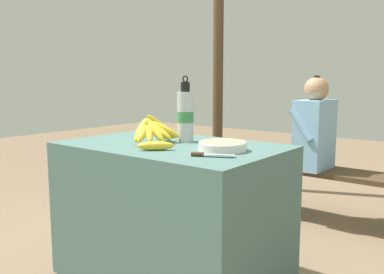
# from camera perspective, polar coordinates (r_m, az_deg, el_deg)

# --- Properties ---
(market_counter) EXTENTS (1.13, 0.73, 0.73)m
(market_counter) POSITION_cam_1_polar(r_m,az_deg,el_deg) (2.20, -2.85, -10.47)
(market_counter) COLOR #4C706B
(market_counter) RESTS_ON ground_plane
(banana_bunch_ripe) EXTENTS (0.19, 0.32, 0.16)m
(banana_bunch_ripe) POSITION_cam_1_polar(r_m,az_deg,el_deg) (2.12, -5.49, 1.04)
(banana_bunch_ripe) COLOR #4C381E
(banana_bunch_ripe) RESTS_ON market_counter
(serving_bowl) EXTENTS (0.23, 0.23, 0.04)m
(serving_bowl) POSITION_cam_1_polar(r_m,az_deg,el_deg) (1.91, 4.27, -1.17)
(serving_bowl) COLOR white
(serving_bowl) RESTS_ON market_counter
(water_bottle) EXTENTS (0.09, 0.09, 0.35)m
(water_bottle) POSITION_cam_1_polar(r_m,az_deg,el_deg) (2.17, -0.94, 3.04)
(water_bottle) COLOR silver
(water_bottle) RESTS_ON market_counter
(loose_banana_front) EXTENTS (0.16, 0.15, 0.04)m
(loose_banana_front) POSITION_cam_1_polar(r_m,az_deg,el_deg) (1.92, -5.15, -1.23)
(loose_banana_front) COLOR yellow
(loose_banana_front) RESTS_ON market_counter
(knife) EXTENTS (0.18, 0.11, 0.02)m
(knife) POSITION_cam_1_polar(r_m,az_deg,el_deg) (1.76, 2.01, -2.47)
(knife) COLOR #BCBCC1
(knife) RESTS_ON market_counter
(wooden_bench) EXTENTS (1.74, 0.32, 0.41)m
(wooden_bench) POSITION_cam_1_polar(r_m,az_deg,el_deg) (3.27, 14.11, -4.88)
(wooden_bench) COLOR #4C3823
(wooden_bench) RESTS_ON ground_plane
(seated_vendor) EXTENTS (0.41, 0.39, 1.10)m
(seated_vendor) POSITION_cam_1_polar(r_m,az_deg,el_deg) (3.15, 16.03, -0.32)
(seated_vendor) COLOR #564C60
(seated_vendor) RESTS_ON ground_plane
(banana_bunch_green) EXTENTS (0.18, 0.29, 0.13)m
(banana_bunch_green) POSITION_cam_1_polar(r_m,az_deg,el_deg) (3.45, 7.46, -1.91)
(banana_bunch_green) COLOR #4C381E
(banana_bunch_green) RESTS_ON wooden_bench
(support_post_near) EXTENTS (0.10, 0.10, 2.45)m
(support_post_near) POSITION_cam_1_polar(r_m,az_deg,el_deg) (4.06, 3.69, 10.30)
(support_post_near) COLOR #4C3823
(support_post_near) RESTS_ON ground_plane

